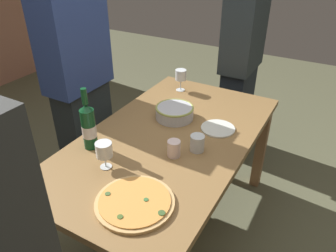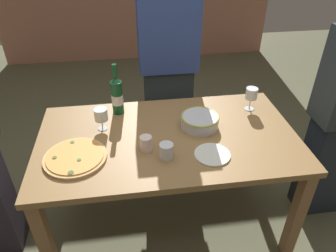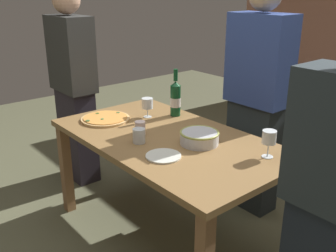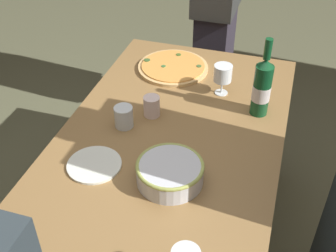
{
  "view_description": "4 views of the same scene",
  "coord_description": "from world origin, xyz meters",
  "px_view_note": "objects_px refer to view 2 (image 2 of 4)",
  "views": [
    {
      "loc": [
        -1.39,
        -0.79,
        1.79
      ],
      "look_at": [
        0.0,
        0.0,
        0.82
      ],
      "focal_mm": 34.97,
      "sensor_mm": 36.0,
      "label": 1
    },
    {
      "loc": [
        -0.22,
        -1.57,
        1.91
      ],
      "look_at": [
        0.0,
        0.0,
        0.82
      ],
      "focal_mm": 33.95,
      "sensor_mm": 36.0,
      "label": 2
    },
    {
      "loc": [
        1.79,
        -1.5,
        1.68
      ],
      "look_at": [
        0.0,
        0.0,
        0.82
      ],
      "focal_mm": 41.22,
      "sensor_mm": 36.0,
      "label": 3
    },
    {
      "loc": [
        1.28,
        0.39,
        1.87
      ],
      "look_at": [
        0.0,
        0.0,
        0.82
      ],
      "focal_mm": 46.18,
      "sensor_mm": 36.0,
      "label": 4
    }
  ],
  "objects_px": {
    "dining_table": "(168,148)",
    "wine_glass_by_bottle": "(251,94)",
    "serving_bowl": "(200,121)",
    "cup_ceramic": "(166,151)",
    "side_plate": "(212,154)",
    "wine_bottle": "(117,95)",
    "cup_amber": "(146,143)",
    "wine_glass_near_pizza": "(101,115)",
    "person_guest_left": "(168,65)",
    "pizza": "(75,157)"
  },
  "relations": [
    {
      "from": "pizza",
      "to": "wine_glass_near_pizza",
      "type": "height_order",
      "value": "wine_glass_near_pizza"
    },
    {
      "from": "dining_table",
      "to": "wine_bottle",
      "type": "distance_m",
      "value": 0.49
    },
    {
      "from": "wine_bottle",
      "to": "cup_amber",
      "type": "relative_size",
      "value": 3.88
    },
    {
      "from": "wine_bottle",
      "to": "wine_glass_near_pizza",
      "type": "distance_m",
      "value": 0.22
    },
    {
      "from": "wine_bottle",
      "to": "side_plate",
      "type": "xyz_separation_m",
      "value": [
        0.52,
        -0.54,
        -0.13
      ]
    },
    {
      "from": "wine_bottle",
      "to": "person_guest_left",
      "type": "xyz_separation_m",
      "value": [
        0.41,
        0.44,
        -0.0
      ]
    },
    {
      "from": "cup_amber",
      "to": "side_plate",
      "type": "xyz_separation_m",
      "value": [
        0.37,
        -0.1,
        -0.04
      ]
    },
    {
      "from": "cup_amber",
      "to": "dining_table",
      "type": "bearing_deg",
      "value": 39.09
    },
    {
      "from": "dining_table",
      "to": "wine_glass_by_bottle",
      "type": "height_order",
      "value": "wine_glass_by_bottle"
    },
    {
      "from": "wine_glass_by_bottle",
      "to": "side_plate",
      "type": "bearing_deg",
      "value": -130.11
    },
    {
      "from": "wine_glass_by_bottle",
      "to": "wine_bottle",
      "type": "bearing_deg",
      "value": 174.64
    },
    {
      "from": "serving_bowl",
      "to": "dining_table",
      "type": "bearing_deg",
      "value": -161.18
    },
    {
      "from": "cup_amber",
      "to": "person_guest_left",
      "type": "relative_size",
      "value": 0.05
    },
    {
      "from": "wine_bottle",
      "to": "person_guest_left",
      "type": "relative_size",
      "value": 0.2
    },
    {
      "from": "serving_bowl",
      "to": "cup_amber",
      "type": "relative_size",
      "value": 2.68
    },
    {
      "from": "dining_table",
      "to": "wine_glass_by_bottle",
      "type": "relative_size",
      "value": 9.91
    },
    {
      "from": "serving_bowl",
      "to": "person_guest_left",
      "type": "xyz_separation_m",
      "value": [
        -0.1,
        0.69,
        0.09
      ]
    },
    {
      "from": "wine_bottle",
      "to": "side_plate",
      "type": "height_order",
      "value": "wine_bottle"
    },
    {
      "from": "wine_bottle",
      "to": "cup_ceramic",
      "type": "height_order",
      "value": "wine_bottle"
    },
    {
      "from": "serving_bowl",
      "to": "side_plate",
      "type": "bearing_deg",
      "value": -88.46
    },
    {
      "from": "serving_bowl",
      "to": "person_guest_left",
      "type": "height_order",
      "value": "person_guest_left"
    },
    {
      "from": "serving_bowl",
      "to": "wine_glass_near_pizza",
      "type": "relative_size",
      "value": 1.68
    },
    {
      "from": "serving_bowl",
      "to": "wine_glass_near_pizza",
      "type": "xyz_separation_m",
      "value": [
        -0.62,
        0.06,
        0.06
      ]
    },
    {
      "from": "wine_glass_near_pizza",
      "to": "person_guest_left",
      "type": "xyz_separation_m",
      "value": [
        0.51,
        0.63,
        0.03
      ]
    },
    {
      "from": "pizza",
      "to": "person_guest_left",
      "type": "xyz_separation_m",
      "value": [
        0.66,
        0.91,
        0.12
      ]
    },
    {
      "from": "serving_bowl",
      "to": "cup_ceramic",
      "type": "height_order",
      "value": "cup_ceramic"
    },
    {
      "from": "pizza",
      "to": "wine_bottle",
      "type": "distance_m",
      "value": 0.54
    },
    {
      "from": "side_plate",
      "to": "wine_bottle",
      "type": "bearing_deg",
      "value": 133.84
    },
    {
      "from": "pizza",
      "to": "wine_glass_near_pizza",
      "type": "relative_size",
      "value": 2.43
    },
    {
      "from": "wine_glass_near_pizza",
      "to": "person_guest_left",
      "type": "bearing_deg",
      "value": 50.8
    },
    {
      "from": "pizza",
      "to": "cup_amber",
      "type": "xyz_separation_m",
      "value": [
        0.4,
        0.02,
        0.03
      ]
    },
    {
      "from": "cup_ceramic",
      "to": "side_plate",
      "type": "xyz_separation_m",
      "value": [
        0.26,
        -0.02,
        -0.04
      ]
    },
    {
      "from": "person_guest_left",
      "to": "wine_glass_by_bottle",
      "type": "bearing_deg",
      "value": 51.62
    },
    {
      "from": "wine_bottle",
      "to": "cup_ceramic",
      "type": "relative_size",
      "value": 3.83
    },
    {
      "from": "cup_amber",
      "to": "side_plate",
      "type": "height_order",
      "value": "cup_amber"
    },
    {
      "from": "wine_glass_near_pizza",
      "to": "cup_amber",
      "type": "height_order",
      "value": "wine_glass_near_pizza"
    },
    {
      "from": "wine_glass_near_pizza",
      "to": "wine_glass_by_bottle",
      "type": "xyz_separation_m",
      "value": [
        1.01,
        0.1,
        0.02
      ]
    },
    {
      "from": "wine_glass_by_bottle",
      "to": "cup_ceramic",
      "type": "bearing_deg",
      "value": -145.77
    },
    {
      "from": "wine_glass_by_bottle",
      "to": "person_guest_left",
      "type": "xyz_separation_m",
      "value": [
        -0.5,
        0.53,
        0.01
      ]
    },
    {
      "from": "side_plate",
      "to": "wine_glass_near_pizza",
      "type": "bearing_deg",
      "value": 150.25
    },
    {
      "from": "wine_glass_near_pizza",
      "to": "cup_amber",
      "type": "relative_size",
      "value": 1.59
    },
    {
      "from": "dining_table",
      "to": "side_plate",
      "type": "relative_size",
      "value": 7.76
    },
    {
      "from": "wine_glass_by_bottle",
      "to": "person_guest_left",
      "type": "bearing_deg",
      "value": 133.39
    },
    {
      "from": "wine_bottle",
      "to": "wine_glass_near_pizza",
      "type": "relative_size",
      "value": 2.43
    },
    {
      "from": "serving_bowl",
      "to": "wine_bottle",
      "type": "distance_m",
      "value": 0.58
    },
    {
      "from": "cup_ceramic",
      "to": "wine_glass_near_pizza",
      "type": "bearing_deg",
      "value": 136.88
    },
    {
      "from": "serving_bowl",
      "to": "wine_bottle",
      "type": "bearing_deg",
      "value": 154.21
    },
    {
      "from": "dining_table",
      "to": "wine_bottle",
      "type": "bearing_deg",
      "value": 132.82
    },
    {
      "from": "cup_ceramic",
      "to": "side_plate",
      "type": "bearing_deg",
      "value": -3.77
    },
    {
      "from": "cup_ceramic",
      "to": "dining_table",
      "type": "bearing_deg",
      "value": 79.29
    }
  ]
}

